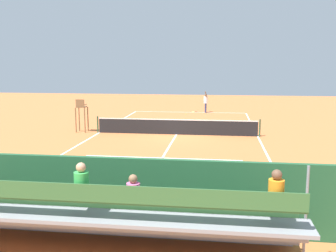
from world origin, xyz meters
TOP-DOWN VIEW (x-y plane):
  - ground_plane at (0.00, 0.00)m, footprint 60.00×60.00m
  - court_line_markings at (0.00, -0.04)m, footprint 10.10×22.20m
  - tennis_net at (0.00, 0.00)m, footprint 10.30×0.10m
  - backdrop_wall at (0.00, 14.00)m, footprint 18.00×0.16m
  - bleacher_stand at (-0.00, 15.35)m, footprint 9.06×2.40m
  - umpire_chair at (6.20, -0.09)m, footprint 0.67×0.67m
  - courtside_bench at (-1.95, 13.27)m, footprint 1.80×0.40m
  - equipment_bag at (0.24, 13.40)m, footprint 0.90×0.36m
  - tennis_player at (-1.41, -10.96)m, footprint 0.41×0.55m
  - tennis_racket at (-0.31, -11.14)m, footprint 0.56×0.44m
  - tennis_ball_near at (0.25, -9.43)m, footprint 0.07×0.07m

SIDE VIEW (x-z plane):
  - ground_plane at x=0.00m, z-range 0.00..0.00m
  - court_line_markings at x=0.00m, z-range 0.00..0.01m
  - tennis_racket at x=-0.31m, z-range 0.00..0.03m
  - tennis_ball_near at x=0.25m, z-range 0.00..0.07m
  - equipment_bag at x=0.24m, z-range 0.00..0.36m
  - tennis_net at x=0.00m, z-range -0.03..1.04m
  - courtside_bench at x=-1.95m, z-range 0.09..1.02m
  - bleacher_stand at x=0.00m, z-range -0.32..2.16m
  - backdrop_wall at x=0.00m, z-range 0.00..2.00m
  - tennis_player at x=-1.41m, z-range 0.05..1.98m
  - umpire_chair at x=6.20m, z-range 0.24..2.38m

